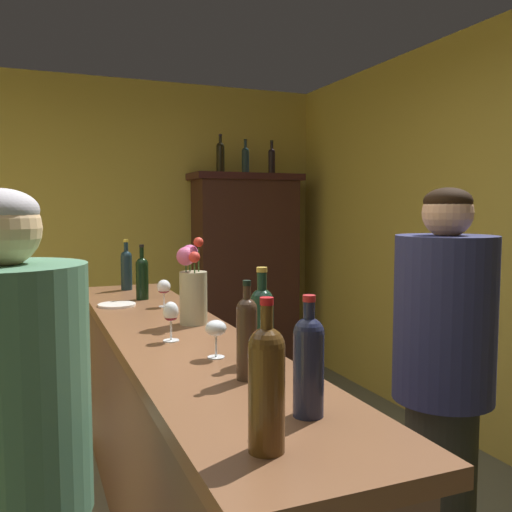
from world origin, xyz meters
TOP-DOWN VIEW (x-y plane):
  - wall_back at (0.00, 3.01)m, footprint 4.96×0.12m
  - bar_counter at (0.40, 0.28)m, footprint 0.52×2.94m
  - display_cabinet at (1.68, 2.70)m, footprint 1.01×0.43m
  - wine_bottle_malbec at (0.48, -0.82)m, footprint 0.08×0.08m
  - wine_bottle_riesling at (0.30, -0.97)m, footprint 0.08×0.08m
  - wine_bottle_rose at (0.45, -0.49)m, footprint 0.06×0.06m
  - wine_bottle_pinot at (0.41, 1.53)m, footprint 0.07×0.07m
  - wine_bottle_syrah at (0.43, 1.12)m, footprint 0.07×0.07m
  - wine_bottle_chardonnay at (0.57, -0.32)m, footprint 0.08×0.08m
  - wine_glass_front at (0.49, 0.83)m, footprint 0.07×0.07m
  - wine_glass_mid at (0.44, -0.22)m, footprint 0.07×0.07m
  - wine_glass_rear at (0.35, 0.08)m, footprint 0.06×0.06m
  - flower_arrangement at (0.52, 0.36)m, footprint 0.14×0.14m
  - cheese_plate at (0.27, 0.95)m, footprint 0.20×0.20m
  - display_bottle_left at (1.44, 2.70)m, footprint 0.07×0.07m
  - display_bottle_midleft at (1.68, 2.70)m, footprint 0.07×0.07m
  - display_bottle_center at (1.94, 2.70)m, footprint 0.06×0.06m
  - patron_by_cabinet at (-0.21, -0.66)m, footprint 0.37×0.37m
  - bartender at (1.20, -0.48)m, footprint 0.35×0.35m

SIDE VIEW (x-z plane):
  - bar_counter at x=0.40m, z-range 0.00..0.99m
  - patron_by_cabinet at x=-0.21m, z-range 0.07..1.62m
  - bartender at x=1.20m, z-range 0.07..1.65m
  - display_cabinet at x=1.68m, z-range 0.04..1.86m
  - cheese_plate at x=0.27m, z-range 0.99..1.00m
  - wine_glass_mid at x=0.44m, z-range 1.02..1.16m
  - wine_glass_front at x=0.49m, z-range 1.02..1.16m
  - wine_glass_rear at x=0.35m, z-range 1.02..1.18m
  - wine_bottle_syrah at x=0.43m, z-range 0.97..1.28m
  - wine_bottle_rose at x=0.45m, z-range 0.98..1.28m
  - wine_bottle_malbec at x=0.48m, z-range 0.98..1.28m
  - wine_bottle_pinot at x=0.41m, z-range 0.97..1.29m
  - wine_bottle_chardonnay at x=0.57m, z-range 0.97..1.29m
  - wine_bottle_riesling at x=0.30m, z-range 0.97..1.31m
  - flower_arrangement at x=0.52m, z-range 0.96..1.35m
  - wall_back at x=0.00m, z-range 0.00..2.63m
  - display_bottle_midleft at x=1.68m, z-range 1.80..2.11m
  - display_bottle_center at x=1.94m, z-range 1.80..2.11m
  - display_bottle_left at x=1.44m, z-range 1.80..2.14m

